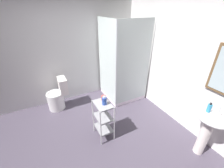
% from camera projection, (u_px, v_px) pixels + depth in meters
% --- Properties ---
extents(ground_plane, '(4.20, 4.20, 0.02)m').
position_uv_depth(ground_plane, '(96.00, 147.00, 2.56)').
color(ground_plane, '#4A4251').
extents(wall_back, '(4.20, 0.14, 2.50)m').
position_uv_depth(wall_back, '(185.00, 64.00, 2.70)').
color(wall_back, silver).
rests_on(wall_back, ground_plane).
extents(wall_left, '(0.10, 4.20, 2.50)m').
position_uv_depth(wall_left, '(64.00, 52.00, 3.41)').
color(wall_left, white).
rests_on(wall_left, ground_plane).
extents(shower_stall, '(0.92, 0.92, 2.00)m').
position_uv_depth(shower_stall, '(121.00, 82.00, 3.75)').
color(shower_stall, white).
rests_on(shower_stall, ground_plane).
extents(pedestal_sink, '(0.46, 0.37, 0.81)m').
position_uv_depth(pedestal_sink, '(208.00, 127.00, 2.21)').
color(pedestal_sink, white).
rests_on(pedestal_sink, ground_plane).
extents(sink_faucet, '(0.03, 0.03, 0.10)m').
position_uv_depth(sink_faucet, '(219.00, 110.00, 2.12)').
color(sink_faucet, silver).
rests_on(sink_faucet, pedestal_sink).
extents(toilet, '(0.37, 0.49, 0.76)m').
position_uv_depth(toilet, '(58.00, 97.00, 3.41)').
color(toilet, white).
rests_on(toilet, ground_plane).
extents(storage_cart, '(0.38, 0.28, 0.74)m').
position_uv_depth(storage_cart, '(103.00, 117.00, 2.60)').
color(storage_cart, silver).
rests_on(storage_cart, ground_plane).
extents(hand_soap_bottle, '(0.06, 0.06, 0.15)m').
position_uv_depth(hand_soap_bottle, '(209.00, 108.00, 2.13)').
color(hand_soap_bottle, '#389ED1').
rests_on(hand_soap_bottle, pedestal_sink).
extents(shampoo_bottle_blue, '(0.08, 0.08, 0.16)m').
position_uv_depth(shampoo_bottle_blue, '(104.00, 101.00, 2.41)').
color(shampoo_bottle_blue, '#3051B1').
rests_on(shampoo_bottle_blue, storage_cart).
extents(rinse_cup, '(0.08, 0.08, 0.09)m').
position_uv_depth(rinse_cup, '(104.00, 98.00, 2.53)').
color(rinse_cup, '#B24742').
rests_on(rinse_cup, storage_cart).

